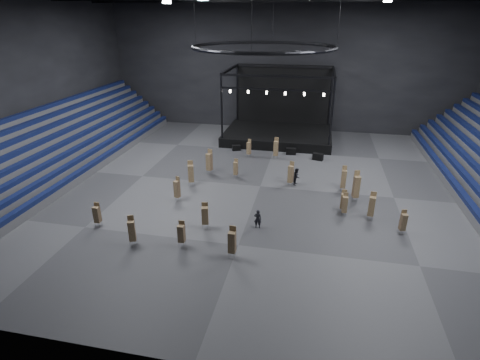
% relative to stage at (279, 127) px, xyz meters
% --- Properties ---
extents(floor, '(50.00, 50.00, 0.00)m').
position_rel_stage_xyz_m(floor, '(-0.00, -16.24, -1.45)').
color(floor, '#474749').
rests_on(floor, ground).
extents(wall_back, '(50.00, 0.20, 18.00)m').
position_rel_stage_xyz_m(wall_back, '(-0.00, 4.76, 7.55)').
color(wall_back, black).
rests_on(wall_back, ground).
extents(wall_front, '(50.00, 0.20, 18.00)m').
position_rel_stage_xyz_m(wall_front, '(-0.00, -37.24, 7.55)').
color(wall_front, black).
rests_on(wall_front, ground).
extents(wall_left, '(0.20, 42.00, 18.00)m').
position_rel_stage_xyz_m(wall_left, '(-25.00, -16.24, 7.55)').
color(wall_left, black).
rests_on(wall_left, ground).
extents(bleachers_left, '(7.20, 40.00, 6.40)m').
position_rel_stage_xyz_m(bleachers_left, '(-22.94, -16.24, 0.28)').
color(bleachers_left, '#535456').
rests_on(bleachers_left, floor).
extents(stage, '(14.00, 10.00, 9.20)m').
position_rel_stage_xyz_m(stage, '(0.00, 0.00, 0.00)').
color(stage, black).
rests_on(stage, floor).
extents(truss_ring, '(12.30, 12.30, 5.15)m').
position_rel_stage_xyz_m(truss_ring, '(-0.00, -16.24, 11.55)').
color(truss_ring, black).
rests_on(truss_ring, ceiling).
extents(flight_case_left, '(1.14, 0.86, 0.68)m').
position_rel_stage_xyz_m(flight_case_left, '(-4.56, -6.29, -1.11)').
color(flight_case_left, black).
rests_on(flight_case_left, floor).
extents(flight_case_mid, '(1.23, 0.69, 0.79)m').
position_rel_stage_xyz_m(flight_case_mid, '(2.22, -6.38, -1.06)').
color(flight_case_mid, black).
rests_on(flight_case_mid, floor).
extents(flight_case_right, '(1.31, 0.92, 0.79)m').
position_rel_stage_xyz_m(flight_case_right, '(5.43, -7.64, -1.05)').
color(flight_case_right, black).
rests_on(flight_case_right, floor).
extents(chair_stack_0, '(0.61, 0.61, 2.37)m').
position_rel_stage_xyz_m(chair_stack_0, '(-7.58, -28.22, -0.22)').
color(chair_stack_0, silver).
rests_on(chair_stack_0, floor).
extents(chair_stack_1, '(0.58, 0.58, 2.47)m').
position_rel_stage_xyz_m(chair_stack_1, '(9.85, -20.87, -0.17)').
color(chair_stack_1, silver).
rests_on(chair_stack_1, floor).
extents(chair_stack_2, '(0.53, 0.53, 2.17)m').
position_rel_stage_xyz_m(chair_stack_2, '(-2.63, -8.23, -0.33)').
color(chair_stack_2, silver).
rests_on(chair_stack_2, floor).
extents(chair_stack_3, '(0.44, 0.44, 2.04)m').
position_rel_stage_xyz_m(chair_stack_3, '(-2.84, -14.59, -0.39)').
color(chair_stack_3, silver).
rests_on(chair_stack_3, floor).
extents(chair_stack_4, '(0.59, 0.59, 2.53)m').
position_rel_stage_xyz_m(chair_stack_4, '(2.87, -15.49, -0.15)').
color(chair_stack_4, silver).
rests_on(chair_stack_4, floor).
extents(chair_stack_5, '(0.57, 0.57, 2.33)m').
position_rel_stage_xyz_m(chair_stack_5, '(-6.88, -20.80, -0.25)').
color(chair_stack_5, silver).
rests_on(chair_stack_5, floor).
extents(chair_stack_6, '(0.43, 0.43, 2.10)m').
position_rel_stage_xyz_m(chair_stack_6, '(7.76, -20.62, -0.36)').
color(chair_stack_6, silver).
rests_on(chair_stack_6, floor).
extents(chair_stack_7, '(0.46, 0.46, 2.57)m').
position_rel_stage_xyz_m(chair_stack_7, '(7.86, -15.72, -0.14)').
color(chair_stack_7, silver).
rests_on(chair_stack_7, floor).
extents(chair_stack_8, '(0.71, 0.71, 2.58)m').
position_rel_stage_xyz_m(chair_stack_8, '(-6.71, -17.44, -0.10)').
color(chair_stack_8, silver).
rests_on(chair_stack_8, floor).
extents(chair_stack_9, '(0.65, 0.65, 2.71)m').
position_rel_stage_xyz_m(chair_stack_9, '(-5.76, -14.18, -0.05)').
color(chair_stack_9, silver).
rests_on(chair_stack_9, floor).
extents(chair_stack_10, '(0.62, 0.62, 2.18)m').
position_rel_stage_xyz_m(chair_stack_10, '(-3.06, -24.88, -0.28)').
color(chair_stack_10, silver).
rests_on(chair_stack_10, floor).
extents(chair_stack_11, '(0.54, 0.54, 2.56)m').
position_rel_stage_xyz_m(chair_stack_11, '(0.57, -8.22, -0.13)').
color(chair_stack_11, silver).
rests_on(chair_stack_11, floor).
extents(chair_stack_12, '(0.49, 0.49, 2.04)m').
position_rel_stage_xyz_m(chair_stack_12, '(7.68, -19.94, -0.38)').
color(chair_stack_12, silver).
rests_on(chair_stack_12, floor).
extents(chair_stack_13, '(0.46, 0.46, 2.05)m').
position_rel_stage_xyz_m(chair_stack_13, '(-11.51, -26.33, -0.36)').
color(chair_stack_13, silver).
rests_on(chair_stack_13, floor).
extents(chair_stack_14, '(0.52, 0.52, 2.39)m').
position_rel_stage_xyz_m(chair_stack_14, '(-0.13, -28.22, -0.20)').
color(chair_stack_14, silver).
rests_on(chair_stack_14, floor).
extents(chair_stack_15, '(0.50, 0.50, 2.03)m').
position_rel_stage_xyz_m(chair_stack_15, '(11.99, -22.66, -0.38)').
color(chair_stack_15, silver).
rests_on(chair_stack_15, floor).
extents(chair_stack_16, '(0.47, 0.47, 2.02)m').
position_rel_stage_xyz_m(chair_stack_16, '(-4.01, -27.64, -0.37)').
color(chair_stack_16, silver).
rests_on(chair_stack_16, floor).
extents(chair_stack_17, '(0.63, 0.63, 2.95)m').
position_rel_stage_xyz_m(chair_stack_17, '(8.85, -17.67, 0.04)').
color(chair_stack_17, silver).
rests_on(chair_stack_17, floor).
extents(man_center, '(0.59, 0.40, 1.59)m').
position_rel_stage_xyz_m(man_center, '(0.99, -24.01, -0.66)').
color(man_center, black).
rests_on(man_center, floor).
extents(crew_member, '(0.80, 0.94, 1.71)m').
position_rel_stage_xyz_m(crew_member, '(3.44, -15.04, -0.60)').
color(crew_member, black).
rests_on(crew_member, floor).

